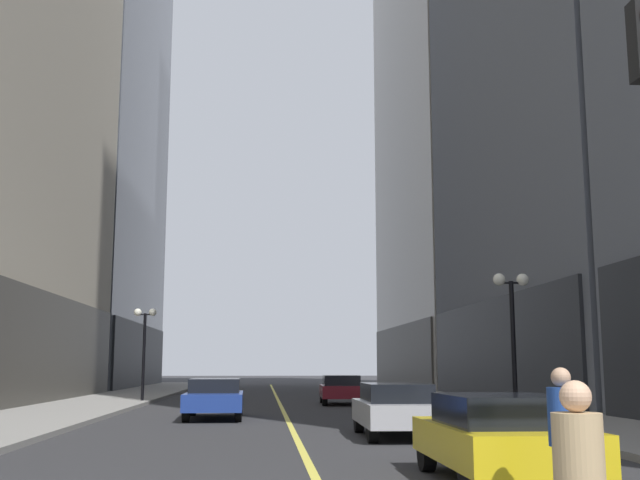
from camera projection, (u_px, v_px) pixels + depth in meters
ground_plane at (279, 402)px, 37.84m from camera, size 200.00×200.00×0.00m
sidewalk_left at (107, 401)px, 37.25m from camera, size 4.50×78.00×0.15m
sidewalk_right at (446, 400)px, 38.46m from camera, size 4.50×78.00×0.15m
lane_centre_stripe at (279, 402)px, 37.84m from camera, size 0.16×70.00×0.01m
building_left_far at (87, 127)px, 64.73m from camera, size 10.54×26.00×43.00m
building_right_far at (460, 86)px, 67.77m from camera, size 11.52×26.00×51.92m
car_yellow at (501, 435)px, 11.75m from camera, size 1.90×4.01×1.32m
car_silver at (395, 408)px, 19.27m from camera, size 1.80×4.17×1.32m
car_blue at (215, 397)px, 26.07m from camera, size 1.94×4.53×1.32m
car_maroon at (341, 388)px, 35.66m from camera, size 2.00×4.28×1.32m
pedestrian_in_blue_hoodie at (563, 431)px, 8.93m from camera, size 0.35×0.35×1.73m
street_lamp_left_far at (145, 333)px, 36.63m from camera, size 1.06×0.36×4.43m
street_lamp_right_mid at (512, 313)px, 22.61m from camera, size 1.06×0.36×4.43m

